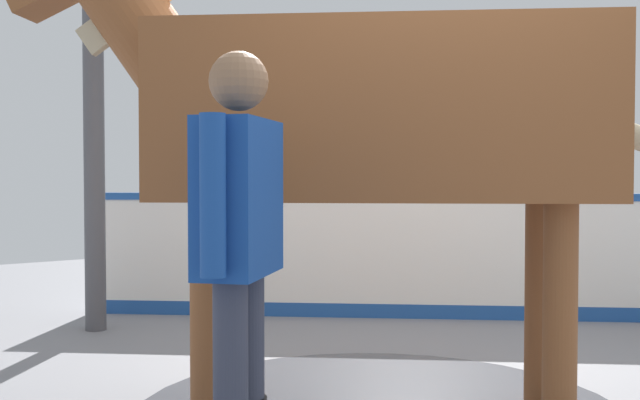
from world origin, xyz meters
name	(u,v)px	position (x,y,z in m)	size (l,w,h in m)	color
barrier_wall	(383,260)	(1.35, 2.10, 0.49)	(3.87, 3.43, 1.05)	white
roof_post_near	(94,144)	(-0.78, 3.05, 1.44)	(0.16, 0.16, 2.89)	#4C4C51
horse	(356,116)	(-0.44, 0.27, 1.51)	(2.81, 2.52, 2.59)	brown
handler	(239,239)	(-1.42, -0.25, 0.97)	(0.53, 0.49, 1.68)	black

